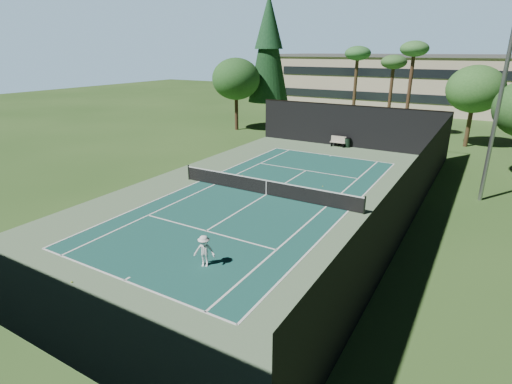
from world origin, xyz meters
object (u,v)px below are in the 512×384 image
at_px(player, 204,251).
at_px(tennis_ball_b, 239,176).
at_px(trash_bin, 347,142).
at_px(park_bench, 338,141).
at_px(tennis_net, 266,187).
at_px(tennis_ball_c, 323,186).
at_px(tennis_ball_d, 242,175).
at_px(tennis_ball_a, 72,282).

bearing_deg(player, tennis_ball_b, 92.60).
bearing_deg(trash_bin, park_bench, -166.91).
distance_m(tennis_net, trash_bin, 15.72).
distance_m(tennis_ball_c, trash_bin, 12.52).
bearing_deg(park_bench, player, -83.62).
distance_m(tennis_ball_d, trash_bin, 13.53).
relative_size(park_bench, trash_bin, 1.59).
bearing_deg(tennis_net, tennis_ball_a, -97.49).
distance_m(tennis_net, tennis_ball_a, 13.18).
bearing_deg(tennis_ball_c, tennis_ball_a, -104.48).
bearing_deg(tennis_ball_a, player, 44.73).
xyz_separation_m(tennis_net, trash_bin, (0.20, 15.72, -0.08)).
bearing_deg(tennis_net, tennis_ball_d, 142.58).
distance_m(player, tennis_ball_a, 5.43).
bearing_deg(player, tennis_ball_d, 91.67).
bearing_deg(tennis_ball_c, tennis_ball_d, -173.44).
bearing_deg(tennis_net, tennis_ball_c, 53.48).
height_order(tennis_ball_b, park_bench, park_bench).
relative_size(tennis_ball_a, trash_bin, 0.08).
relative_size(tennis_ball_d, trash_bin, 0.08).
relative_size(tennis_net, tennis_ball_d, 165.98).
bearing_deg(tennis_ball_a, tennis_ball_b, 97.11).
relative_size(player, tennis_ball_b, 18.66).
xyz_separation_m(player, tennis_ball_a, (-3.83, -3.79, -0.69)).
distance_m(tennis_ball_b, trash_bin, 13.88).
xyz_separation_m(player, tennis_ball_c, (0.43, 12.70, -0.69)).
bearing_deg(tennis_ball_a, tennis_ball_c, 75.52).
distance_m(player, park_bench, 24.94).
xyz_separation_m(tennis_net, tennis_ball_d, (-3.57, 2.73, -0.52)).
relative_size(tennis_ball_c, trash_bin, 0.07).
relative_size(tennis_ball_d, park_bench, 0.05).
distance_m(tennis_ball_b, tennis_ball_c, 6.27).
xyz_separation_m(player, trash_bin, (-1.91, 24.99, -0.25)).
height_order(tennis_ball_c, tennis_ball_d, tennis_ball_d).
xyz_separation_m(tennis_ball_d, park_bench, (2.91, 12.79, 0.51)).
bearing_deg(tennis_net, park_bench, 92.44).
relative_size(tennis_ball_c, tennis_ball_d, 0.84).
distance_m(player, tennis_ball_c, 12.73).
bearing_deg(tennis_ball_b, park_bench, 77.22).
height_order(tennis_net, tennis_ball_d, tennis_net).
relative_size(tennis_ball_b, tennis_ball_d, 1.00).
bearing_deg(trash_bin, tennis_ball_a, -93.81).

